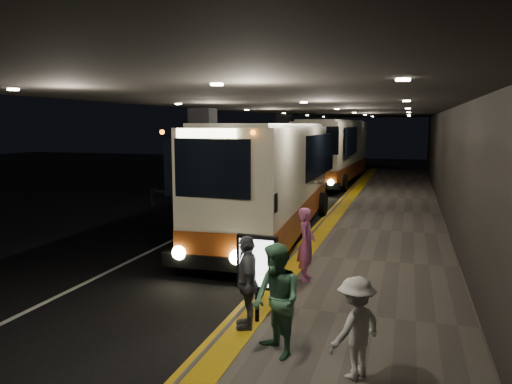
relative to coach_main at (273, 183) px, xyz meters
The scene contains 17 objects.
ground 4.54m from the coach_main, 105.32° to the right, with size 90.00×90.00×0.00m, color black.
lane_line_white 3.55m from the coach_main, 161.33° to the left, with size 0.12×50.00×0.01m, color silver.
kerb_stripe_yellow 2.39m from the coach_main, 38.12° to the left, with size 0.18×50.00×0.01m, color gold.
sidewalk 4.15m from the coach_main, 15.04° to the left, with size 4.50×50.00×0.15m, color #514C44.
tactile_strip 2.59m from the coach_main, 29.27° to the left, with size 0.50×50.00×0.01m, color gold.
terminal_wall 6.10m from the coach_main, ahead, with size 0.10×50.00×6.00m, color black.
support_columns 2.63m from the coach_main, behind, with size 0.80×24.80×4.40m.
canopy 3.28m from the coach_main, 35.02° to the left, with size 9.00×50.00×0.40m, color black.
coach_main is the anchor object (origin of this frame).
coach_second 15.77m from the coach_main, 90.65° to the left, with size 3.07×12.74×3.98m.
passenger_boarding 5.81m from the coach_main, 66.80° to the right, with size 0.63×0.42×1.73m, color #C95E9E.
passenger_waiting_green 9.68m from the coach_main, 74.43° to the right, with size 0.88×0.54×1.82m, color #427856.
passenger_waiting_white 10.42m from the coach_main, 68.13° to the right, with size 0.97×0.45×1.51m, color beige.
passenger_waiting_grey 8.63m from the coach_main, 77.85° to the right, with size 1.01×0.51×1.72m, color #4A4C4F.
bag_polka 7.96m from the coach_main, 72.76° to the right, with size 0.26×0.11×0.32m, color black.
info_sign 8.33m from the coach_main, 76.79° to the right, with size 0.79×0.16×1.66m.
stanchion_post 6.42m from the coach_main, 74.87° to the right, with size 0.05×0.05×1.06m, color black.
Camera 1 is at (5.61, -12.63, 3.83)m, focal length 35.00 mm.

